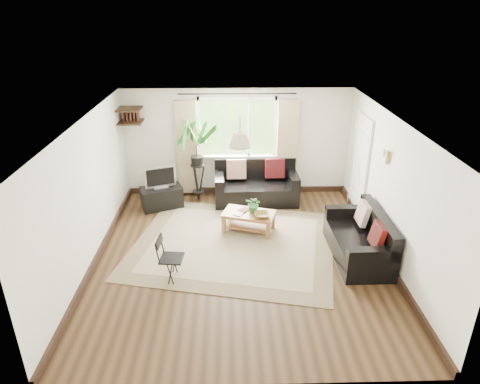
{
  "coord_description": "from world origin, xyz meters",
  "views": [
    {
      "loc": [
        -0.18,
        -6.37,
        4.11
      ],
      "look_at": [
        0.0,
        0.4,
        1.05
      ],
      "focal_mm": 32.0,
      "sensor_mm": 36.0,
      "label": 1
    }
  ],
  "objects_px": {
    "sofa_right": "(359,237)",
    "coffee_table": "(249,222)",
    "palm_stand": "(197,162)",
    "sofa_back": "(256,183)",
    "tv_stand": "(162,197)",
    "folding_chair": "(172,259)"
  },
  "relations": [
    {
      "from": "sofa_back",
      "to": "palm_stand",
      "type": "xyz_separation_m",
      "value": [
        -1.28,
        0.1,
        0.48
      ]
    },
    {
      "from": "palm_stand",
      "to": "sofa_right",
      "type": "bearing_deg",
      "value": -39.58
    },
    {
      "from": "sofa_right",
      "to": "tv_stand",
      "type": "bearing_deg",
      "value": -120.09
    },
    {
      "from": "tv_stand",
      "to": "folding_chair",
      "type": "bearing_deg",
      "value": -99.01
    },
    {
      "from": "folding_chair",
      "to": "coffee_table",
      "type": "bearing_deg",
      "value": -35.0
    },
    {
      "from": "palm_stand",
      "to": "sofa_back",
      "type": "bearing_deg",
      "value": -4.36
    },
    {
      "from": "sofa_right",
      "to": "coffee_table",
      "type": "height_order",
      "value": "sofa_right"
    },
    {
      "from": "sofa_right",
      "to": "coffee_table",
      "type": "distance_m",
      "value": 2.08
    },
    {
      "from": "sofa_right",
      "to": "coffee_table",
      "type": "relative_size",
      "value": 1.7
    },
    {
      "from": "coffee_table",
      "to": "palm_stand",
      "type": "xyz_separation_m",
      "value": [
        -1.06,
        1.45,
        0.71
      ]
    },
    {
      "from": "coffee_table",
      "to": "sofa_right",
      "type": "bearing_deg",
      "value": -27.15
    },
    {
      "from": "sofa_right",
      "to": "coffee_table",
      "type": "bearing_deg",
      "value": -118.03
    },
    {
      "from": "sofa_right",
      "to": "palm_stand",
      "type": "bearing_deg",
      "value": -130.46
    },
    {
      "from": "sofa_back",
      "to": "folding_chair",
      "type": "xyz_separation_m",
      "value": [
        -1.51,
        -2.88,
        -0.05
      ]
    },
    {
      "from": "sofa_back",
      "to": "tv_stand",
      "type": "height_order",
      "value": "sofa_back"
    },
    {
      "from": "palm_stand",
      "to": "folding_chair",
      "type": "xyz_separation_m",
      "value": [
        -0.23,
        -2.98,
        -0.53
      ]
    },
    {
      "from": "sofa_right",
      "to": "folding_chair",
      "type": "height_order",
      "value": "sofa_right"
    },
    {
      "from": "sofa_back",
      "to": "coffee_table",
      "type": "xyz_separation_m",
      "value": [
        -0.22,
        -1.36,
        -0.23
      ]
    },
    {
      "from": "palm_stand",
      "to": "coffee_table",
      "type": "bearing_deg",
      "value": -53.97
    },
    {
      "from": "sofa_back",
      "to": "folding_chair",
      "type": "distance_m",
      "value": 3.25
    },
    {
      "from": "sofa_back",
      "to": "tv_stand",
      "type": "distance_m",
      "value": 2.07
    },
    {
      "from": "coffee_table",
      "to": "folding_chair",
      "type": "distance_m",
      "value": 2.01
    }
  ]
}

